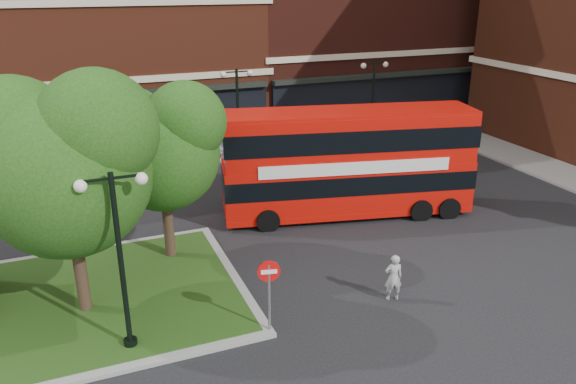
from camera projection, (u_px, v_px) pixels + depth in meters
name	position (u px, v px, depth m)	size (l,w,h in m)	color
ground	(320.00, 310.00, 16.79)	(120.00, 120.00, 0.00)	black
pavement_far	(194.00, 156.00, 31.05)	(44.00, 3.00, 0.12)	slate
terrace_far_left	(20.00, 20.00, 32.27)	(26.00, 12.00, 14.00)	#602817
traffic_island	(32.00, 312.00, 16.56)	(12.60, 7.60, 0.15)	gray
tree_island_west	(60.00, 158.00, 15.00)	(5.40, 4.71, 7.21)	#2D2116
tree_island_east	(159.00, 142.00, 18.40)	(4.46, 3.90, 6.29)	#2D2116
lamp_island	(120.00, 255.00, 14.03)	(1.72, 0.36, 5.00)	black
lamp_far_left	(238.00, 111.00, 29.03)	(1.72, 0.36, 5.00)	black
lamp_far_right	(373.00, 99.00, 31.82)	(1.72, 0.36, 5.00)	black
bus	(348.00, 156.00, 22.73)	(10.41, 4.45, 3.88)	red
woman	(393.00, 277.00, 17.09)	(0.55, 0.36, 1.52)	#9B9B9E
car_silver	(189.00, 149.00, 30.28)	(1.54, 3.83, 1.30)	silver
car_white	(270.00, 139.00, 31.88)	(1.55, 4.44, 1.46)	silver
no_entry_sign	(269.00, 282.00, 15.15)	(0.62, 0.19, 2.25)	slate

